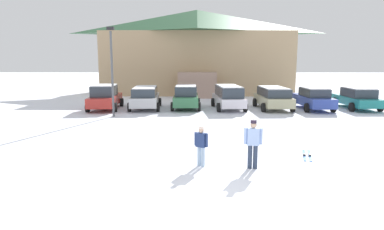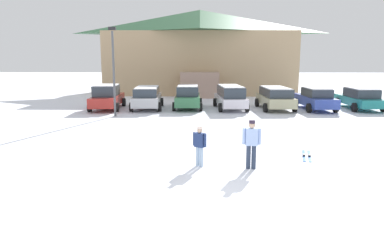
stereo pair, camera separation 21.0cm
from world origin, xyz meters
TOP-DOWN VIEW (x-y plane):
  - ground at (0.00, 0.00)m, footprint 160.00×160.00m
  - ski_lodge at (-0.86, 28.62)m, footprint 19.74×11.34m
  - parked_red_sedan at (-7.54, 15.53)m, footprint 2.31×4.65m
  - parked_silver_wagon at (-4.64, 15.77)m, footprint 2.42×4.49m
  - parked_green_coupe at (-1.65, 15.93)m, footprint 2.16×4.13m
  - parked_white_suv at (1.47, 15.81)m, footprint 2.42×4.71m
  - parked_beige_suv at (4.72, 15.76)m, footprint 2.43×4.57m
  - parked_blue_hatchback at (7.60, 15.68)m, footprint 2.22×4.65m
  - parked_teal_hatchback at (10.97, 16.13)m, footprint 2.29×4.83m
  - skier_teen_in_navy_coat at (-0.67, 2.29)m, footprint 0.46×0.35m
  - skier_adult_in_blue_parka at (1.07, 2.08)m, footprint 0.62×0.26m
  - pair_of_skis at (3.42, 3.64)m, footprint 0.69×1.62m
  - lamp_post at (-6.18, 12.42)m, footprint 0.44×0.24m

SIDE VIEW (x-z plane):
  - ground at x=0.00m, z-range 0.00..0.00m
  - pair_of_skis at x=3.42m, z-range -0.02..0.06m
  - skier_teen_in_navy_coat at x=-0.67m, z-range 0.09..1.50m
  - parked_teal_hatchback at x=10.97m, z-range 0.02..1.58m
  - parked_blue_hatchback at x=7.60m, z-range 0.01..1.63m
  - parked_green_coupe at x=-1.65m, z-range 0.00..1.73m
  - parked_beige_suv at x=4.72m, z-range 0.07..1.69m
  - parked_silver_wagon at x=-4.64m, z-range 0.07..1.70m
  - parked_red_sedan at x=-7.54m, z-range -0.01..1.79m
  - parked_white_suv at x=1.47m, z-range 0.06..1.79m
  - skier_adult_in_blue_parka at x=1.07m, z-range 0.11..1.78m
  - lamp_post at x=-6.18m, z-range 0.35..5.95m
  - ski_lodge at x=-0.86m, z-range 0.05..8.83m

